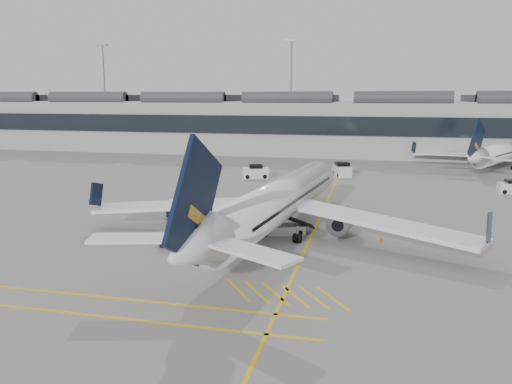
% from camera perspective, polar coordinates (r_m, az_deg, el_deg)
% --- Properties ---
extents(ground, '(220.00, 220.00, 0.00)m').
position_cam_1_polar(ground, '(40.97, -8.94, -6.57)').
color(ground, gray).
rests_on(ground, ground).
extents(terminal, '(200.00, 20.45, 12.40)m').
position_cam_1_polar(terminal, '(109.24, 5.38, 7.73)').
color(terminal, '#9E9E99').
rests_on(terminal, ground).
extents(light_masts, '(113.00, 0.60, 25.45)m').
position_cam_1_polar(light_masts, '(123.26, 5.59, 11.97)').
color(light_masts, slate).
rests_on(light_masts, ground).
extents(apron_markings, '(0.25, 60.00, 0.01)m').
position_cam_1_polar(apron_markings, '(47.97, 6.84, -3.90)').
color(apron_markings, gold).
rests_on(apron_markings, ground).
extents(airliner_main, '(34.49, 37.91, 10.11)m').
position_cam_1_polar(airliner_main, '(44.21, 2.44, -1.16)').
color(airliner_main, white).
rests_on(airliner_main, ground).
extents(airliner_far, '(27.36, 30.18, 8.92)m').
position_cam_1_polar(airliner_far, '(95.77, 26.45, 4.06)').
color(airliner_far, white).
rests_on(airliner_far, ground).
extents(belt_loader, '(5.28, 3.12, 2.10)m').
position_cam_1_polar(belt_loader, '(45.00, 2.74, -4.03)').
color(belt_loader, beige).
rests_on(belt_loader, ground).
extents(baggage_cart_a, '(2.16, 1.98, 1.85)m').
position_cam_1_polar(baggage_cart_a, '(46.38, -0.72, -3.08)').
color(baggage_cart_a, gray).
rests_on(baggage_cart_a, ground).
extents(baggage_cart_b, '(2.08, 1.95, 1.74)m').
position_cam_1_polar(baggage_cart_b, '(43.13, -1.70, -4.26)').
color(baggage_cart_b, gray).
rests_on(baggage_cart_b, ground).
extents(baggage_cart_c, '(2.19, 1.96, 1.94)m').
position_cam_1_polar(baggage_cart_c, '(50.61, -8.99, -1.97)').
color(baggage_cart_c, gray).
rests_on(baggage_cart_c, ground).
extents(baggage_cart_d, '(2.13, 1.91, 1.89)m').
position_cam_1_polar(baggage_cart_d, '(49.08, -5.52, -2.32)').
color(baggage_cart_d, gray).
rests_on(baggage_cart_d, ground).
extents(ramp_agent_a, '(0.87, 0.79, 1.99)m').
position_cam_1_polar(ramp_agent_a, '(47.76, 2.78, -2.68)').
color(ramp_agent_a, orange).
rests_on(ramp_agent_a, ground).
extents(ramp_agent_b, '(1.03, 0.90, 1.80)m').
position_cam_1_polar(ramp_agent_b, '(44.87, -5.39, -3.74)').
color(ramp_agent_b, '#FF5C0D').
rests_on(ramp_agent_b, ground).
extents(pushback_tug, '(3.00, 2.45, 1.45)m').
position_cam_1_polar(pushback_tug, '(42.26, -9.31, -5.12)').
color(pushback_tug, '#4D5044').
rests_on(pushback_tug, ground).
extents(safety_cone_nose, '(0.38, 0.38, 0.53)m').
position_cam_1_polar(safety_cone_nose, '(56.70, 7.36, -1.33)').
color(safety_cone_nose, '#F24C0A').
rests_on(safety_cone_nose, ground).
extents(safety_cone_engine, '(0.35, 0.35, 0.48)m').
position_cam_1_polar(safety_cone_engine, '(44.06, 14.10, -5.19)').
color(safety_cone_engine, '#F24C0A').
rests_on(safety_cone_engine, ground).
extents(service_van_left, '(4.33, 3.08, 2.01)m').
position_cam_1_polar(service_van_left, '(75.23, -0.04, 2.30)').
color(service_van_left, silver).
rests_on(service_van_left, ground).
extents(service_van_mid, '(3.25, 4.57, 2.13)m').
position_cam_1_polar(service_van_mid, '(78.21, 9.81, 2.51)').
color(service_van_mid, silver).
rests_on(service_van_mid, ground).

